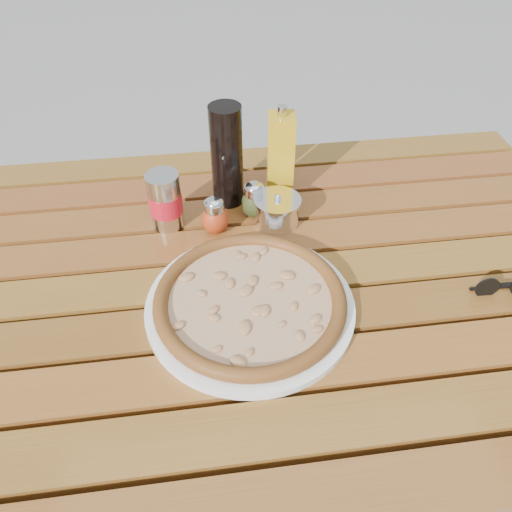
{
  "coord_description": "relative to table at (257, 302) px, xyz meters",
  "views": [
    {
      "loc": [
        -0.09,
        -0.65,
        1.41
      ],
      "look_at": [
        0.0,
        0.02,
        0.78
      ],
      "focal_mm": 35.0,
      "sensor_mm": 36.0,
      "label": 1
    }
  ],
  "objects": [
    {
      "name": "pizza",
      "position": [
        -0.02,
        -0.08,
        0.1
      ],
      "size": [
        0.42,
        0.42,
        0.03
      ],
      "rotation": [
        0.0,
        0.0,
        -0.34
      ],
      "color": "beige",
      "rests_on": "plate"
    },
    {
      "name": "ground",
      "position": [
        0.0,
        0.0,
        -0.67
      ],
      "size": [
        60.0,
        60.0,
        0.0
      ],
      "primitive_type": "plane",
      "color": "slate",
      "rests_on": "ground"
    },
    {
      "name": "parmesan_tin",
      "position": [
        0.06,
        0.15,
        0.11
      ],
      "size": [
        0.12,
        0.12,
        0.07
      ],
      "rotation": [
        0.0,
        0.0,
        -0.34
      ],
      "color": "white",
      "rests_on": "table"
    },
    {
      "name": "olive_oil_cruet",
      "position": [
        0.08,
        0.25,
        0.17
      ],
      "size": [
        0.06,
        0.06,
        0.21
      ],
      "rotation": [
        0.0,
        0.0,
        -0.1
      ],
      "color": "#C29314",
      "rests_on": "table"
    },
    {
      "name": "oregano_shaker",
      "position": [
        0.02,
        0.18,
        0.11
      ],
      "size": [
        0.07,
        0.07,
        0.08
      ],
      "rotation": [
        0.0,
        0.0,
        0.39
      ],
      "color": "#373E19",
      "rests_on": "table"
    },
    {
      "name": "pepper_shaker",
      "position": [
        -0.07,
        0.14,
        0.11
      ],
      "size": [
        0.07,
        0.07,
        0.08
      ],
      "rotation": [
        0.0,
        0.0,
        0.31
      ],
      "color": "#C33D16",
      "rests_on": "table"
    },
    {
      "name": "sunglasses",
      "position": [
        0.43,
        -0.1,
        0.09
      ],
      "size": [
        0.11,
        0.03,
        0.04
      ],
      "rotation": [
        0.0,
        0.0,
        -0.05
      ],
      "color": "black",
      "rests_on": "table"
    },
    {
      "name": "plate",
      "position": [
        -0.02,
        -0.08,
        0.08
      ],
      "size": [
        0.4,
        0.4,
        0.01
      ],
      "primitive_type": "cylinder",
      "rotation": [
        0.0,
        0.0,
        -0.11
      ],
      "color": "white",
      "rests_on": "table"
    },
    {
      "name": "soda_can",
      "position": [
        -0.16,
        0.17,
        0.13
      ],
      "size": [
        0.07,
        0.07,
        0.12
      ],
      "rotation": [
        0.0,
        0.0,
        -0.05
      ],
      "color": "silver",
      "rests_on": "table"
    },
    {
      "name": "dark_bottle",
      "position": [
        -0.03,
        0.24,
        0.19
      ],
      "size": [
        0.09,
        0.09,
        0.22
      ],
      "primitive_type": "cylinder",
      "rotation": [
        0.0,
        0.0,
        0.43
      ],
      "color": "black",
      "rests_on": "table"
    },
    {
      "name": "table",
      "position": [
        0.0,
        0.0,
        0.0
      ],
      "size": [
        1.4,
        0.9,
        0.75
      ],
      "color": "#3C1F0D",
      "rests_on": "ground"
    }
  ]
}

